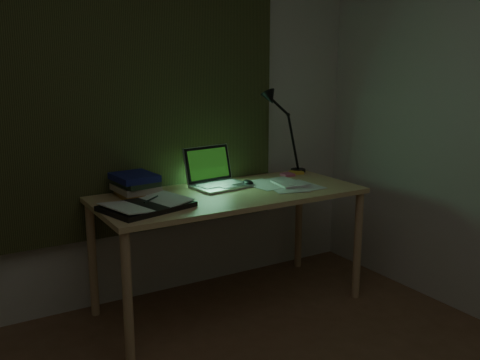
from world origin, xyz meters
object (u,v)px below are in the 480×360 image
object	(u,v)px
book_stack	(134,185)
desk	(230,250)
open_textbook	(147,205)
loose_papers	(280,184)
desk_lamp	(299,132)
laptop	(221,168)

from	to	relation	value
book_stack	desk	bearing A→B (deg)	-21.05
desk	open_textbook	xyz separation A→B (m)	(-0.55, -0.08, 0.38)
loose_papers	open_textbook	bearing A→B (deg)	-175.44
open_textbook	desk_lamp	bearing A→B (deg)	1.42
laptop	loose_papers	size ratio (longest dim) A/B	1.10
desk	open_textbook	size ratio (longest dim) A/B	3.61
book_stack	loose_papers	xyz separation A→B (m)	(0.87, -0.21, -0.06)
desk	book_stack	world-z (taller)	book_stack
desk	loose_papers	xyz separation A→B (m)	(0.35, -0.01, 0.37)
open_textbook	book_stack	size ratio (longest dim) A/B	1.71
desk	desk_lamp	world-z (taller)	desk_lamp
laptop	loose_papers	world-z (taller)	laptop
open_textbook	desk_lamp	world-z (taller)	desk_lamp
laptop	desk	bearing A→B (deg)	-105.85
laptop	loose_papers	xyz separation A→B (m)	(0.33, -0.15, -0.11)
book_stack	desk_lamp	size ratio (longest dim) A/B	0.46
open_textbook	desk_lamp	size ratio (longest dim) A/B	0.79
laptop	book_stack	size ratio (longest dim) A/B	1.49
book_stack	laptop	bearing A→B (deg)	-6.71
open_textbook	loose_papers	size ratio (longest dim) A/B	1.27
open_textbook	desk	bearing A→B (deg)	-5.81
laptop	desk_lamp	xyz separation A→B (m)	(0.69, 0.14, 0.16)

